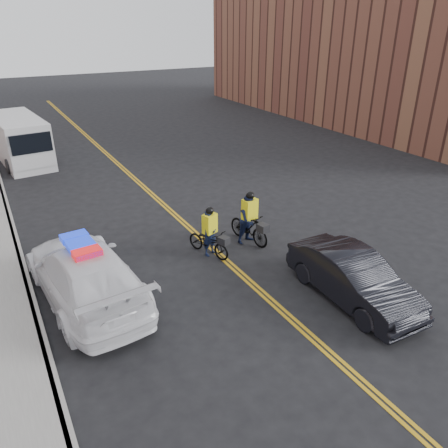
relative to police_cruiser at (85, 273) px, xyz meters
name	(u,v)px	position (x,y,z in m)	size (l,w,h in m)	color
ground	(259,290)	(4.55, -2.06, -0.85)	(120.00, 120.00, 0.00)	black
center_line_left	(158,202)	(4.47, 5.94, -0.84)	(0.10, 60.00, 0.01)	#BF8D16
center_line_right	(162,201)	(4.63, 5.94, -0.84)	(0.10, 60.00, 0.01)	#BF8D16
curb	(13,229)	(-1.45, 5.94, -0.77)	(0.20, 60.00, 0.15)	gray
building_across	(369,44)	(26.55, 15.94, 4.65)	(12.00, 30.00, 11.00)	brown
police_cruiser	(85,273)	(0.00, 0.00, 0.00)	(2.84, 5.98, 1.84)	white
dark_sedan	(353,278)	(6.61, -3.71, -0.13)	(1.52, 4.36, 1.44)	black
cargo_van	(21,141)	(0.03, 15.13, 0.38)	(2.76, 6.19, 2.52)	silver
cyclist_near	(210,238)	(4.31, 0.63, -0.24)	(1.19, 1.89, 1.75)	black
cyclist_far	(250,223)	(5.96, 0.75, -0.08)	(0.98, 1.99, 1.94)	black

